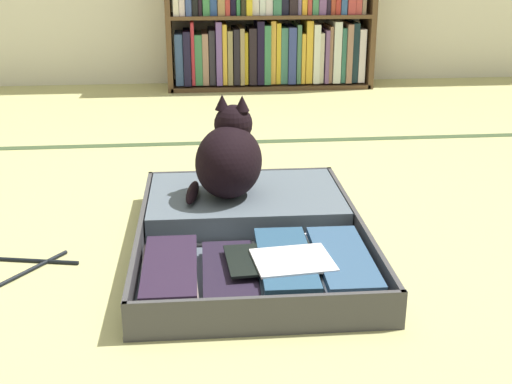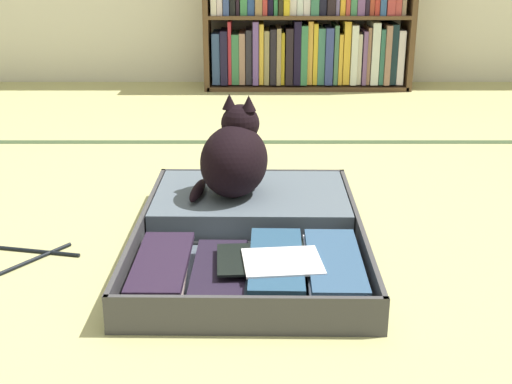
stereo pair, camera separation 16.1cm
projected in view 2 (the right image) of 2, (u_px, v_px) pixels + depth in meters
name	position (u px, v px, depth m)	size (l,w,h in m)	color
ground_plane	(248.00, 250.00, 1.80)	(10.00, 10.00, 0.00)	tan
tatami_border	(250.00, 142.00, 2.80)	(4.80, 0.05, 0.00)	#384B2C
bookshelf	(307.00, 19.00, 3.77)	(1.18, 0.28, 0.82)	brown
open_suitcase	(251.00, 230.00, 1.83)	(0.61, 0.86, 0.09)	#3F3E40
black_cat	(235.00, 158.00, 1.91)	(0.26, 0.29, 0.29)	black
clothes_hanger	(3.00, 254.00, 1.77)	(0.40, 0.24, 0.01)	black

